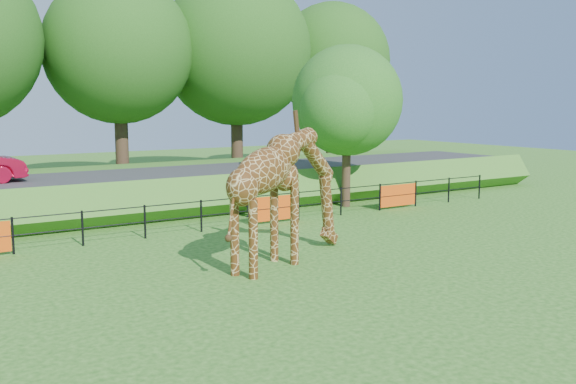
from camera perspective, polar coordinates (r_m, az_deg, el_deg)
name	(u,v)px	position (r m, az deg, el deg)	size (l,w,h in m)	color
ground	(347,288)	(15.48, 5.24, -8.49)	(90.00, 90.00, 0.00)	#225816
giraffe	(287,196)	(17.56, -0.05, -0.33)	(5.17, 0.95, 3.69)	#502D10
perimeter_fence	(201,216)	(22.03, -7.72, -2.12)	(28.07, 0.10, 1.10)	black
embankment	(127,188)	(28.91, -14.10, 0.31)	(40.00, 9.00, 1.30)	#225816
road	(139,176)	(27.42, -13.13, 1.43)	(40.00, 5.00, 0.12)	#313133
visitor	(250,199)	(24.71, -3.42, -0.65)	(0.50, 0.33, 1.37)	black
tree_east	(348,105)	(27.12, 5.39, 7.72)	(5.40, 4.71, 6.76)	#362718
bg_tree_line	(116,48)	(35.54, -15.01, 12.23)	(37.30, 8.80, 11.82)	#362718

